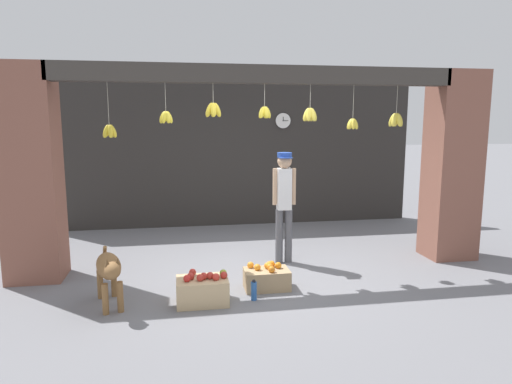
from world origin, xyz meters
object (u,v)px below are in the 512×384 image
object	(u,v)px
dog	(109,269)
fruit_crate_apples	(203,290)
water_bottle	(254,291)
fruit_crate_oranges	(267,278)
shopkeeper	(284,199)
wall_clock	(283,121)

from	to	relation	value
dog	fruit_crate_apples	xyz separation A→B (m)	(1.05, -0.08, -0.29)
dog	fruit_crate_apples	distance (m)	1.09
fruit_crate_apples	water_bottle	size ratio (longest dim) A/B	2.42
fruit_crate_oranges	shopkeeper	bearing A→B (deg)	65.82
fruit_crate_apples	wall_clock	size ratio (longest dim) A/B	1.86
water_bottle	shopkeeper	bearing A→B (deg)	63.41
shopkeeper	wall_clock	xyz separation A→B (m)	(0.57, 2.57, 1.13)
fruit_crate_oranges	water_bottle	world-z (taller)	fruit_crate_oranges
fruit_crate_apples	water_bottle	bearing A→B (deg)	-1.10
shopkeeper	fruit_crate_apples	world-z (taller)	shopkeeper
dog	wall_clock	xyz separation A→B (m)	(2.90, 3.83, 1.65)
shopkeeper	fruit_crate_apples	distance (m)	2.03
dog	shopkeeper	distance (m)	2.70
dog	wall_clock	world-z (taller)	wall_clock
fruit_crate_apples	wall_clock	bearing A→B (deg)	64.71
shopkeeper	water_bottle	distance (m)	1.74
wall_clock	water_bottle	bearing A→B (deg)	-107.59
fruit_crate_oranges	fruit_crate_apples	distance (m)	0.89
dog	water_bottle	size ratio (longest dim) A/B	3.86
shopkeeper	fruit_crate_apples	xyz separation A→B (m)	(-1.28, -1.34, -0.81)
shopkeeper	fruit_crate_oranges	size ratio (longest dim) A/B	2.93
water_bottle	wall_clock	distance (m)	4.57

